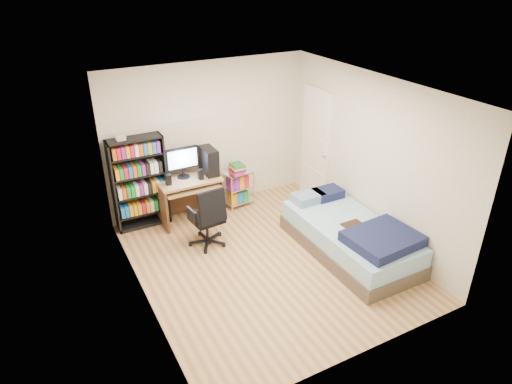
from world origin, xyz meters
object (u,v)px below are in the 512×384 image
office_chair (208,227)px  computer_desk (194,180)px  media_shelf (139,182)px  bed (351,236)px

office_chair → computer_desk: bearing=75.4°
media_shelf → bed: (2.47, -2.22, -0.50)m
media_shelf → computer_desk: (0.84, -0.16, -0.10)m
computer_desk → bed: bearing=-51.7°
media_shelf → bed: bearing=-42.0°
media_shelf → computer_desk: media_shelf is taller
computer_desk → office_chair: size_ratio=1.29×
computer_desk → media_shelf: bearing=169.1°
computer_desk → bed: (1.62, -2.06, -0.40)m
media_shelf → office_chair: 1.35m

